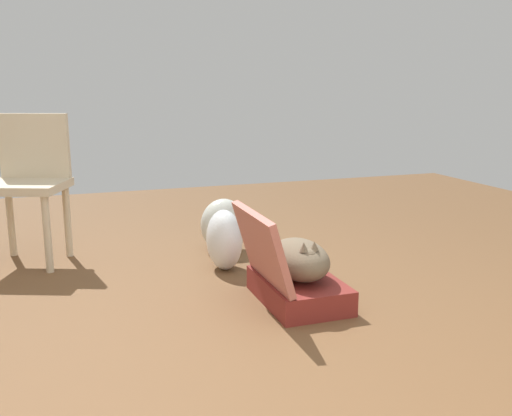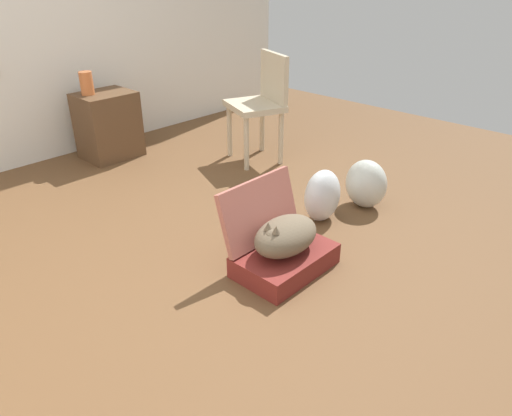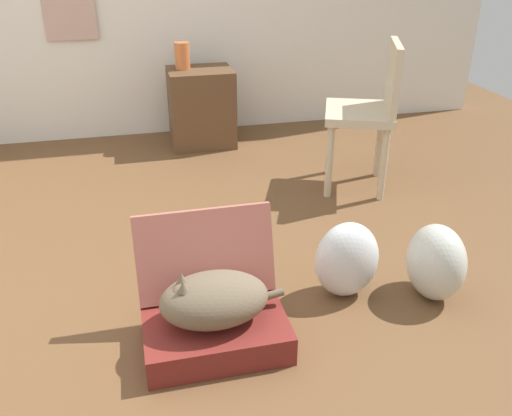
% 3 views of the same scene
% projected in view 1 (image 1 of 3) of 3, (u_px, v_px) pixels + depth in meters
% --- Properties ---
extents(ground_plane, '(7.68, 7.68, 0.00)m').
position_uv_depth(ground_plane, '(233.00, 349.00, 2.37)').
color(ground_plane, brown).
rests_on(ground_plane, ground).
extents(suitcase_base, '(0.56, 0.37, 0.13)m').
position_uv_depth(suitcase_base, '(299.00, 290.00, 2.88)').
color(suitcase_base, maroon).
rests_on(suitcase_base, ground).
extents(suitcase_lid, '(0.56, 0.14, 0.37)m').
position_uv_depth(suitcase_lid, '(262.00, 247.00, 2.76)').
color(suitcase_lid, '#B26356').
rests_on(suitcase_lid, suitcase_base).
extents(cat, '(0.50, 0.28, 0.22)m').
position_uv_depth(cat, '(299.00, 259.00, 2.84)').
color(cat, brown).
rests_on(cat, suitcase_base).
extents(plastic_bag_white, '(0.29, 0.21, 0.36)m').
position_uv_depth(plastic_bag_white, '(224.00, 240.00, 3.37)').
color(plastic_bag_white, silver).
rests_on(plastic_bag_white, ground).
extents(plastic_bag_clear, '(0.24, 0.31, 0.35)m').
position_uv_depth(plastic_bag_clear, '(223.00, 225.00, 3.75)').
color(plastic_bag_clear, silver).
rests_on(plastic_bag_clear, ground).
extents(chair, '(0.55, 0.58, 0.92)m').
position_uv_depth(chair, '(29.00, 179.00, 3.46)').
color(chair, beige).
rests_on(chair, ground).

